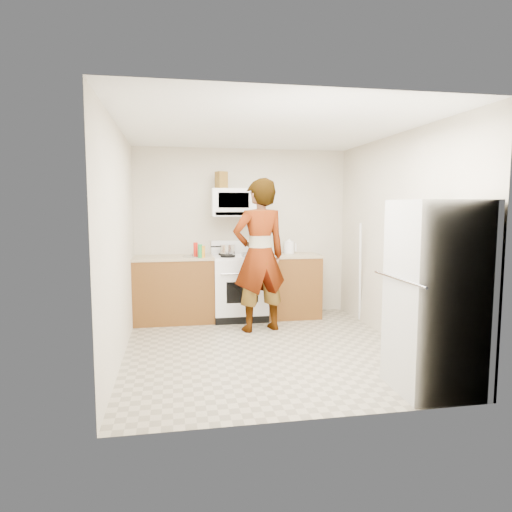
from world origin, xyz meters
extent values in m
plane|color=gray|center=(0.00, 0.00, 0.00)|extent=(3.60, 3.60, 0.00)
cube|color=beige|center=(0.00, 1.79, 1.25)|extent=(3.20, 0.02, 2.50)
cube|color=beige|center=(1.59, 0.00, 1.25)|extent=(0.02, 3.60, 2.50)
cube|color=brown|center=(-1.04, 1.49, 0.45)|extent=(1.12, 0.62, 0.90)
cube|color=tan|center=(-1.04, 1.49, 0.92)|extent=(1.14, 0.64, 0.03)
cube|color=brown|center=(0.68, 1.49, 0.45)|extent=(0.80, 0.62, 0.90)
cube|color=tan|center=(0.68, 1.49, 0.92)|extent=(0.82, 0.64, 0.03)
cube|color=white|center=(-0.10, 1.48, 0.45)|extent=(0.76, 0.65, 0.90)
cube|color=white|center=(-0.10, 1.48, 0.92)|extent=(0.76, 0.62, 0.03)
cube|color=white|center=(-0.10, 1.76, 1.03)|extent=(0.76, 0.08, 0.20)
cube|color=white|center=(-0.10, 1.61, 1.70)|extent=(0.76, 0.38, 0.40)
imported|color=tan|center=(0.07, 0.80, 1.00)|extent=(0.82, 0.63, 2.00)
cube|color=silver|center=(1.24, -1.44, 0.85)|extent=(0.73, 0.73, 1.70)
cylinder|color=white|center=(0.69, 1.62, 1.03)|extent=(0.16, 0.16, 0.18)
cube|color=brown|center=(-0.34, 1.57, 2.02)|extent=(0.19, 0.19, 0.24)
cylinder|color=silver|center=(-0.25, 1.60, 1.02)|extent=(0.24, 0.24, 0.12)
cube|color=white|center=(0.05, 1.33, 0.96)|extent=(0.25, 0.16, 0.05)
cylinder|color=red|center=(-0.73, 1.38, 1.04)|extent=(0.08, 0.08, 0.21)
cylinder|color=orange|center=(-0.63, 1.26, 1.02)|extent=(0.06, 0.06, 0.17)
cylinder|color=#18863B|center=(-0.67, 1.26, 1.03)|extent=(0.07, 0.07, 0.19)
cylinder|color=white|center=(-0.78, 1.43, 0.94)|extent=(0.32, 0.32, 0.01)
cylinder|color=white|center=(1.54, 0.94, 0.71)|extent=(0.17, 0.29, 1.41)
camera|label=1|loc=(-1.04, -5.04, 1.64)|focal=32.00mm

